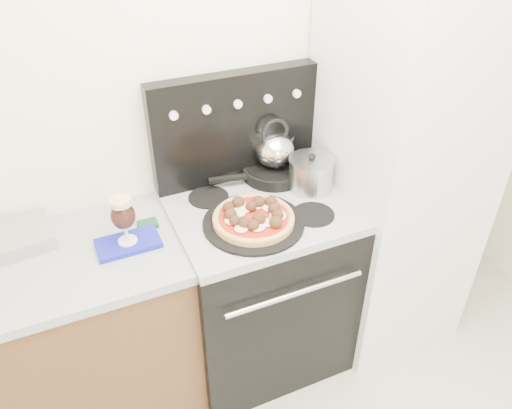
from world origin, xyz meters
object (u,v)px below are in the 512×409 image
pizza_pan (254,223)px  beer_glass (124,220)px  base_cabinet (16,360)px  stock_pot (311,175)px  oven_mitt (128,243)px  fridge (397,169)px  stove_body (259,287)px  pizza (254,217)px  skillet (274,171)px  tea_kettle (275,147)px

pizza_pan → beer_glass: bearing=169.0°
base_cabinet → stock_pot: size_ratio=7.44×
stock_pot → oven_mitt: bearing=-176.7°
fridge → base_cabinet: bearing=178.4°
base_cabinet → stove_body: 1.11m
base_cabinet → beer_glass: 0.80m
beer_glass → stock_pot: 0.84m
pizza → oven_mitt: bearing=169.0°
pizza_pan → skillet: bearing=52.1°
skillet → base_cabinet: bearing=-172.1°
fridge → skillet: fridge is taller
pizza → skillet: pizza is taller
oven_mitt → skillet: bearing=16.0°
oven_mitt → skillet: skillet is taller
beer_glass → pizza: size_ratio=0.61×
fridge → pizza_pan: bearing=-174.0°
stock_pot → beer_glass: bearing=-176.7°
oven_mitt → pizza: (0.50, -0.10, 0.05)m
base_cabinet → skillet: (1.27, 0.18, 0.52)m
stock_pot → stove_body: bearing=-172.0°
base_cabinet → pizza: bearing=-7.3°
skillet → tea_kettle: tea_kettle is taller
fridge → pizza: 0.78m
oven_mitt → pizza: size_ratio=0.74×
stove_body → beer_glass: (-0.57, -0.01, 0.58)m
fridge → tea_kettle: fridge is taller
pizza_pan → tea_kettle: (0.24, 0.31, 0.15)m
fridge → pizza: (-0.78, -0.08, 0.01)m
pizza_pan → tea_kettle: 0.42m
skillet → beer_glass: bearing=-164.0°
stove_body → oven_mitt: 0.74m
base_cabinet → skillet: skillet is taller
base_cabinet → tea_kettle: (1.27, 0.18, 0.64)m
oven_mitt → stock_pot: (0.84, 0.05, 0.08)m
stove_body → skillet: skillet is taller
pizza → tea_kettle: 0.41m
base_cabinet → fridge: size_ratio=0.76×
fridge → pizza: size_ratio=5.70×
pizza_pan → stock_pot: size_ratio=2.15×
beer_glass → stove_body: bearing=1.1°
skillet → fridge: bearing=-22.8°
pizza_pan → skillet: 0.39m
stove_body → beer_glass: 0.82m
stove_body → stock_pot: bearing=8.0°
pizza → tea_kettle: bearing=52.1°
skillet → oven_mitt: bearing=-164.0°
fridge → pizza_pan: fridge is taller
stove_body → fridge: (0.70, -0.03, 0.51)m
tea_kettle → oven_mitt: bearing=176.4°
fridge → oven_mitt: size_ratio=7.74×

